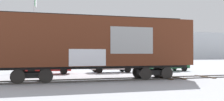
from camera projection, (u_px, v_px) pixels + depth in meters
The scene contains 8 objects.
ground_plane at pixel (113, 80), 18.22m from camera, with size 260.00×260.00×0.00m, color #B2B5BC.
track at pixel (104, 80), 18.00m from camera, with size 60.02×3.23×0.08m.
freight_car at pixel (96, 43), 17.87m from camera, with size 14.01×3.09×4.63m.
flagpole at pixel (34, 22), 27.17m from camera, with size 0.38×1.57×8.22m.
hillside at pixel (50, 46), 90.24m from camera, with size 135.61×37.63×14.19m.
parked_car_red at pixel (48, 65), 23.39m from camera, with size 4.34×2.32×1.71m.
parked_car_white at pixel (111, 64), 25.36m from camera, with size 4.32×1.93×1.60m.
parked_car_green at pixel (167, 63), 27.36m from camera, with size 4.71×2.31×1.73m.
Camera 1 is at (-5.50, -17.39, 1.91)m, focal length 40.39 mm.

